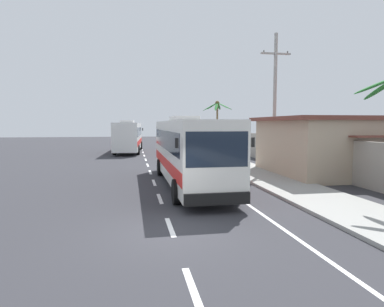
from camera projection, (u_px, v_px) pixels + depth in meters
ground_plane at (172, 232)px, 10.07m from camera, size 160.00×160.00×0.00m
sidewalk_kerb at (260, 175)px, 21.06m from camera, size 3.20×90.00×0.14m
lane_markings at (178, 167)px, 25.11m from camera, size 3.61×71.69×0.01m
boundary_wall at (288, 151)px, 25.55m from camera, size 0.24×60.00×2.39m
coach_bus_foreground at (188, 149)px, 17.78m from camera, size 2.97×12.23×3.72m
coach_bus_far_lane at (129, 136)px, 38.81m from camera, size 3.53×11.81×3.71m
motorcycle_beside_bus at (198, 156)px, 27.39m from camera, size 0.56×1.96×1.59m
pedestrian_near_kerb at (218, 149)px, 30.93m from camera, size 0.36×0.36×1.60m
utility_pole_mid at (275, 100)px, 23.28m from camera, size 2.19×0.24×9.55m
palm_second at (217, 112)px, 44.11m from camera, size 3.95×3.77×6.37m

